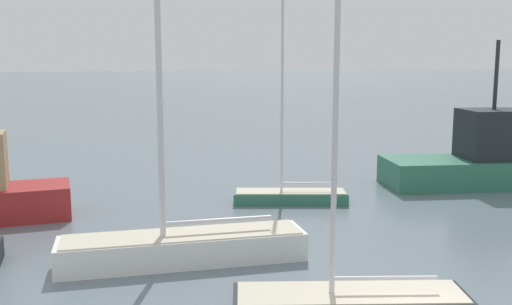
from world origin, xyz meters
TOP-DOWN VIEW (x-y plane):
  - sailboat_1 at (-4.09, 6.21)m, footprint 6.99×2.00m
  - sailboat_3 at (-1.20, 1.58)m, footprint 5.39×2.79m
  - sailboat_5 at (1.26, 11.78)m, footprint 4.66×2.51m
  - fishing_boat_1 at (10.86, 12.27)m, footprint 9.21×4.77m

SIDE VIEW (x-z plane):
  - sailboat_5 at x=1.26m, z-range -4.06..4.87m
  - sailboat_3 at x=-1.20m, z-range -4.46..5.37m
  - sailboat_1 at x=-4.09m, z-range -5.90..7.22m
  - fishing_boat_1 at x=10.86m, z-range -2.13..4.40m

